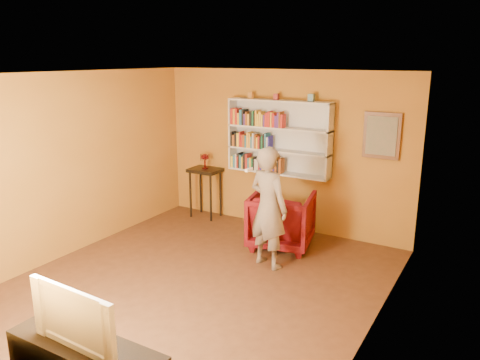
% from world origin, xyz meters
% --- Properties ---
extents(room_shell, '(5.30, 5.80, 2.88)m').
position_xyz_m(room_shell, '(0.00, 0.00, 1.02)').
color(room_shell, '#4A2B18').
rests_on(room_shell, ground).
extents(bookshelf, '(1.80, 0.29, 1.23)m').
position_xyz_m(bookshelf, '(0.00, 2.41, 1.59)').
color(bookshelf, silver).
rests_on(bookshelf, room_shell).
extents(books_row_lower, '(0.97, 0.19, 0.27)m').
position_xyz_m(books_row_lower, '(-0.38, 2.30, 1.13)').
color(books_row_lower, yellow).
rests_on(books_row_lower, bookshelf).
extents(books_row_middle, '(0.75, 0.19, 0.27)m').
position_xyz_m(books_row_middle, '(-0.49, 2.30, 1.51)').
color(books_row_middle, black).
rests_on(books_row_middle, bookshelf).
extents(books_row_upper, '(0.98, 0.19, 0.27)m').
position_xyz_m(books_row_upper, '(-0.39, 2.30, 1.89)').
color(books_row_upper, '#B5251B').
rests_on(books_row_upper, bookshelf).
extents(ornament_left, '(0.07, 0.07, 0.10)m').
position_xyz_m(ornament_left, '(-0.53, 2.35, 2.27)').
color(ornament_left, '#BF8036').
rests_on(ornament_left, bookshelf).
extents(ornament_centre, '(0.07, 0.07, 0.10)m').
position_xyz_m(ornament_centre, '(-0.06, 2.35, 2.26)').
color(ornament_centre, maroon).
rests_on(ornament_centre, bookshelf).
extents(ornament_right, '(0.09, 0.09, 0.12)m').
position_xyz_m(ornament_right, '(0.55, 2.35, 2.27)').
color(ornament_right, slate).
rests_on(ornament_right, bookshelf).
extents(framed_painting, '(0.55, 0.05, 0.70)m').
position_xyz_m(framed_painting, '(1.65, 2.46, 1.75)').
color(framed_painting, '#5A3219').
rests_on(framed_painting, room_shell).
extents(console_table, '(0.56, 0.43, 0.92)m').
position_xyz_m(console_table, '(-1.42, 2.25, 0.76)').
color(console_table, black).
rests_on(console_table, ground).
extents(ruby_lustre, '(0.17, 0.17, 0.27)m').
position_xyz_m(ruby_lustre, '(-1.42, 2.25, 1.11)').
color(ruby_lustre, maroon).
rests_on(ruby_lustre, console_table).
extents(armchair, '(1.11, 1.13, 0.87)m').
position_xyz_m(armchair, '(0.40, 1.68, 0.43)').
color(armchair, '#4F050E').
rests_on(armchair, ground).
extents(person, '(0.72, 0.57, 1.73)m').
position_xyz_m(person, '(0.54, 0.94, 0.87)').
color(person, '#726353').
rests_on(person, ground).
extents(game_remote, '(0.04, 0.15, 0.04)m').
position_xyz_m(game_remote, '(0.35, 0.72, 1.43)').
color(game_remote, white).
rests_on(game_remote, person).
extents(television, '(0.97, 0.16, 0.55)m').
position_xyz_m(television, '(0.41, -2.25, 0.81)').
color(television, black).
rests_on(television, tv_cabinet).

